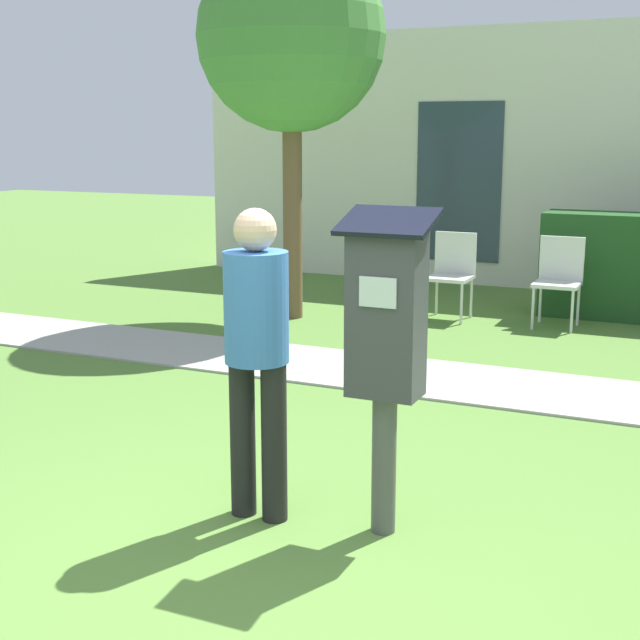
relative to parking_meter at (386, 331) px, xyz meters
The scene contains 8 objects.
ground_plane 1.24m from the parking_meter, 116.54° to the right, with size 40.00×40.00×0.00m, color #517A33.
sidewalk 2.93m from the parking_meter, 96.61° to the left, with size 12.00×1.10×0.02m.
building_facade 7.39m from the parking_meter, 92.46° to the left, with size 10.00×0.26×3.20m.
parking_meter is the anchor object (origin of this frame).
person_standing 0.65m from the parking_meter, behind, with size 0.32×0.32×1.58m.
outdoor_chair_left 5.27m from the parking_meter, 102.73° to the left, with size 0.44×0.44×0.90m.
outdoor_chair_middle 5.21m from the parking_meter, 90.74° to the left, with size 0.44×0.44×0.90m.
tree 5.51m from the parking_meter, 121.13° to the left, with size 1.90×1.90×3.82m.
Camera 1 is at (1.73, -3.22, 1.94)m, focal length 50.00 mm.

